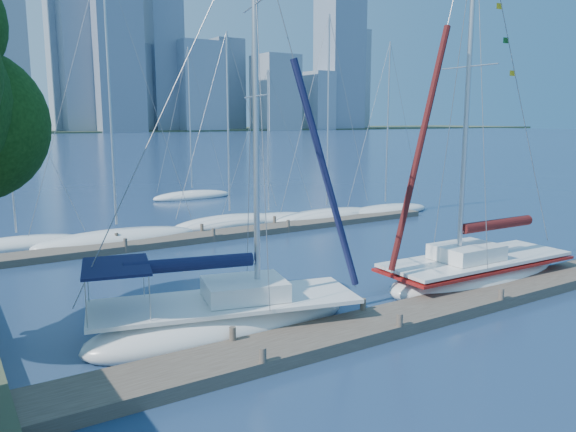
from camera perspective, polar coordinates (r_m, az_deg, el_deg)
ground at (r=19.24m, az=9.34°, el=-11.26°), size 700.00×700.00×0.00m
near_dock at (r=19.17m, az=9.35°, el=-10.70°), size 26.00×2.00×0.40m
far_dock at (r=33.20m, az=-6.58°, el=-1.87°), size 30.00×1.80×0.36m
sailboat_navy at (r=18.53m, az=-6.37°, el=-8.78°), size 9.72×5.18×13.53m
sailboat_maroon at (r=24.99m, az=18.63°, el=-3.87°), size 9.54×3.36×15.92m
bg_boat_0 at (r=33.44m, az=-25.80°, el=-2.65°), size 7.22×3.94×10.37m
bg_boat_1 at (r=32.70m, az=-16.95°, el=-2.21°), size 9.20×2.90×15.83m
bg_boat_2 at (r=36.37m, az=-5.92°, el=-0.69°), size 8.07×3.46×12.51m
bg_boat_3 at (r=37.63m, az=-1.98°, el=-0.36°), size 6.72×2.64×10.29m
bg_boat_4 at (r=38.81m, az=3.97°, el=0.01°), size 8.76×3.62×13.95m
bg_boat_5 at (r=41.68m, az=9.85°, el=0.53°), size 8.12×3.06×12.51m
bg_boat_7 at (r=49.77m, az=-9.70°, el=2.06°), size 7.38×3.66×13.15m
skyline at (r=307.77m, az=-25.79°, el=14.62°), size 502.76×51.31×123.83m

